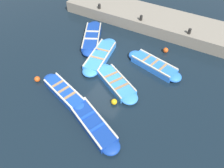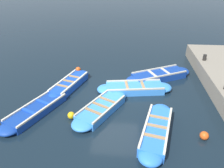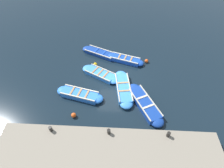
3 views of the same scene
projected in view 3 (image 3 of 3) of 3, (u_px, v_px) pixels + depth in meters
ground_plane at (113, 81)px, 14.07m from camera, size 120.00×120.00×0.00m
boat_broadside at (100, 74)px, 14.41m from camera, size 2.48×3.48×0.39m
boat_outer_left at (100, 53)px, 16.35m from camera, size 2.37×3.77×0.39m
boat_stern_in at (80, 95)px, 12.86m from camera, size 1.68×3.70×0.46m
boat_bow_out at (123, 88)px, 13.31m from camera, size 3.96×1.48×0.42m
boat_end_of_row at (145, 104)px, 12.29m from camera, size 4.02×2.63×0.47m
boat_outer_right at (125, 60)px, 15.65m from camera, size 1.80×3.49×0.44m
quay_wall at (108, 156)px, 9.60m from camera, size 3.00×12.44×0.82m
bollard_north at (51, 129)px, 10.08m from camera, size 0.20×0.20×0.35m
bollard_mid_north at (109, 132)px, 9.96m from camera, size 0.20×0.20×0.35m
bollard_mid_south at (168, 134)px, 9.84m from camera, size 0.20×0.20×0.35m
buoy_orange_near at (74, 115)px, 11.68m from camera, size 0.33×0.33×0.33m
buoy_yellow_far at (146, 61)px, 15.57m from camera, size 0.32×0.32×0.32m
buoy_white_drifting at (95, 64)px, 15.27m from camera, size 0.31×0.31×0.31m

